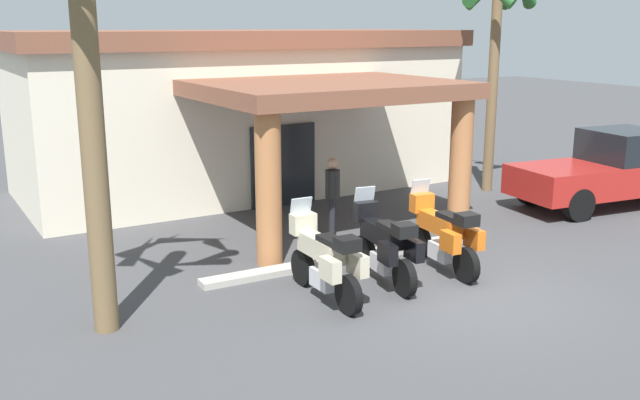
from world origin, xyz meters
name	(u,v)px	position (x,y,z in m)	size (l,w,h in m)	color
ground_plane	(462,292)	(0.00, 0.00, 0.00)	(80.00, 80.00, 0.00)	#424244
motel_building	(241,109)	(-0.07, 9.54, 2.25)	(12.40, 10.09, 4.41)	silver
motorcycle_cream	(325,260)	(-2.27, 0.87, 0.70)	(0.70, 2.21, 1.61)	black
motorcycle_black	(385,245)	(-0.93, 1.07, 0.70)	(0.77, 2.21, 1.61)	black
motorcycle_orange	(444,235)	(0.42, 1.08, 0.70)	(0.73, 2.21, 1.61)	black
pedestrian	(333,191)	(-0.29, 4.05, 1.02)	(0.34, 0.45, 1.76)	black
pickup_truck_red	(612,170)	(7.34, 2.94, 0.94)	(5.36, 2.40, 1.95)	black
palm_tree_near_portico	(496,25)	(5.82, 5.84, 4.54)	(2.14, 2.21, 6.02)	brown
curb_strip	(346,259)	(-0.93, 2.41, 0.06)	(6.03, 0.36, 0.12)	#ADA89E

